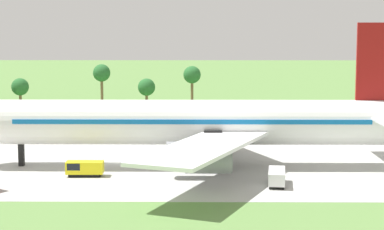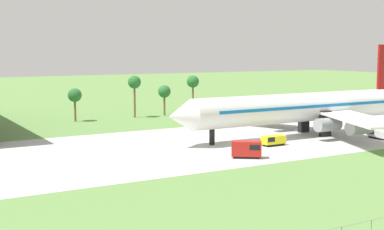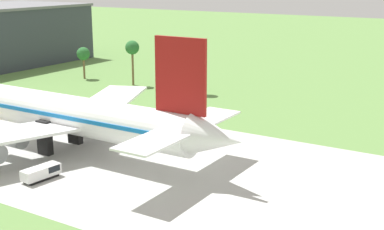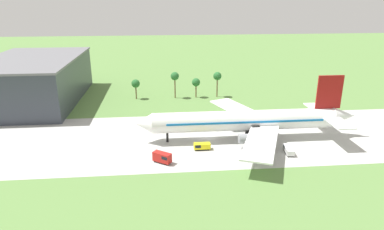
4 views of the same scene
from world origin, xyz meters
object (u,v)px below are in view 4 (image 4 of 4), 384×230
(jet_airliner, at_px, (249,120))
(fuel_truck, at_px, (201,146))
(catering_van, at_px, (288,150))
(baggage_tug, at_px, (163,158))
(terminal_building, at_px, (34,80))

(jet_airliner, height_order, fuel_truck, jet_airliner)
(fuel_truck, bearing_deg, catering_van, -10.58)
(fuel_truck, bearing_deg, jet_airliner, 22.95)
(jet_airliner, relative_size, baggage_tug, 13.04)
(baggage_tug, height_order, fuel_truck, baggage_tug)
(fuel_truck, relative_size, catering_van, 0.83)
(fuel_truck, distance_m, catering_van, 25.01)
(baggage_tug, distance_m, terminal_building, 82.40)
(jet_airliner, bearing_deg, terminal_building, 148.72)
(catering_van, bearing_deg, jet_airliner, 128.00)
(baggage_tug, distance_m, catering_van, 36.12)
(baggage_tug, xyz_separation_m, terminal_building, (-52.89, 62.73, 7.66))
(fuel_truck, bearing_deg, terminal_building, 139.29)
(catering_van, bearing_deg, baggage_tug, -175.56)
(catering_van, xyz_separation_m, terminal_building, (-88.90, 59.93, 8.19))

